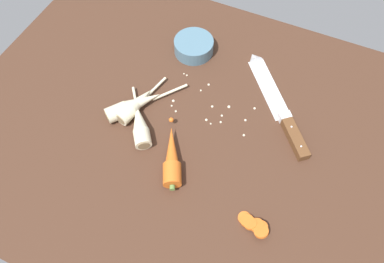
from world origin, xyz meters
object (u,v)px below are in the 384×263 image
carrot_slice_stack (254,225)px  chefs_knife (275,100)px  parsnip_mid_right (134,105)px  prep_bowl (194,46)px  parsnip_front (135,105)px  whole_carrot (172,158)px  parsnip_mid_left (140,125)px

carrot_slice_stack → chefs_knife: bearing=99.8°
chefs_knife → parsnip_mid_right: bearing=-151.5°
carrot_slice_stack → prep_bowl: 51.68cm
parsnip_front → prep_bowl: same height
chefs_knife → parsnip_front: size_ratio=1.64×
whole_carrot → parsnip_front: (-14.88, 9.58, -0.12)cm
parsnip_front → parsnip_mid_right: 0.36cm
whole_carrot → parsnip_mid_left: bearing=156.4°
chefs_knife → parsnip_mid_left: parsnip_mid_left is taller
parsnip_mid_right → prep_bowl: 25.07cm
chefs_knife → prep_bowl: prep_bowl is taller
parsnip_front → parsnip_mid_left: size_ratio=1.09×
parsnip_front → prep_bowl: bearing=77.8°
parsnip_mid_left → carrot_slice_stack: (33.46, -11.43, -0.99)cm
chefs_knife → parsnip_mid_left: (-27.69, -21.87, 1.33)cm
parsnip_mid_left → chefs_knife: bearing=38.3°
parsnip_mid_right → prep_bowl: size_ratio=1.74×
parsnip_mid_left → carrot_slice_stack: parsnip_mid_left is taller
chefs_knife → whole_carrot: bearing=-122.1°
prep_bowl → parsnip_front: bearing=-102.2°
carrot_slice_stack → parsnip_mid_left: bearing=161.1°
whole_carrot → parsnip_mid_right: whole_carrot is taller
parsnip_front → parsnip_mid_left: (3.91, -4.78, -0.00)cm
whole_carrot → prep_bowl: 35.17cm
parsnip_mid_right → chefs_knife: bearing=28.5°
chefs_knife → prep_bowl: size_ratio=2.62×
parsnip_mid_left → parsnip_mid_right: 6.20cm
parsnip_front → chefs_knife: bearing=28.4°
carrot_slice_stack → prep_bowl: prep_bowl is taller
whole_carrot → carrot_slice_stack: size_ratio=2.37×
chefs_knife → carrot_slice_stack: same height
whole_carrot → parsnip_mid_right: bearing=148.3°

